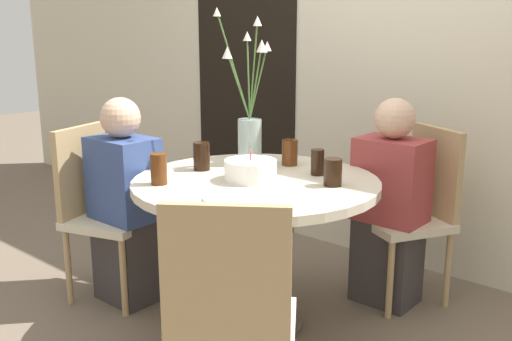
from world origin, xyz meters
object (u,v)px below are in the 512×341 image
object	(u,v)px
chair_far_back	(231,316)
drink_glass_4	(202,156)
chair_left_flank	(416,205)
drink_glass_0	(159,169)
person_boy	(125,208)
birthday_cake	(251,170)
drink_glass_3	(333,172)
side_plate	(230,198)
person_guest	(390,209)
chair_near_front	(100,203)
drink_glass_2	(290,152)
drink_glass_1	(317,162)
flower_vase	(249,124)

from	to	relation	value
chair_far_back	drink_glass_4	bearing A→B (deg)	-75.04
chair_left_flank	drink_glass_0	world-z (taller)	chair_left_flank
chair_left_flank	person_boy	xyz separation A→B (m)	(-1.11, -1.00, -0.01)
person_boy	chair_far_back	bearing A→B (deg)	-22.42
birthday_cake	drink_glass_3	xyz separation A→B (m)	(0.33, 0.16, 0.01)
side_plate	person_guest	size ratio (longest dim) A/B	0.20
chair_near_front	drink_glass_2	distance (m)	1.02
chair_near_front	drink_glass_1	distance (m)	1.16
drink_glass_0	drink_glass_1	xyz separation A→B (m)	(0.43, 0.59, -0.01)
drink_glass_2	person_guest	xyz separation A→B (m)	(0.40, 0.31, -0.29)
chair_near_front	person_guest	xyz separation A→B (m)	(1.19, 0.90, -0.01)
drink_glass_1	chair_left_flank	bearing A→B (deg)	63.72
chair_near_front	drink_glass_1	size ratio (longest dim) A/B	7.45
chair_left_flank	drink_glass_0	bearing A→B (deg)	-92.84
side_plate	drink_glass_2	xyz separation A→B (m)	(-0.19, 0.64, 0.06)
drink_glass_4	drink_glass_2	bearing A→B (deg)	54.01
chair_left_flank	person_boy	distance (m)	1.49
chair_far_back	side_plate	world-z (taller)	chair_far_back
chair_left_flank	person_guest	xyz separation A→B (m)	(-0.08, -0.14, -0.01)
person_guest	drink_glass_4	bearing A→B (deg)	-134.90
side_plate	chair_left_flank	bearing A→B (deg)	75.00
flower_vase	person_boy	bearing A→B (deg)	-136.82
chair_far_back	drink_glass_1	distance (m)	1.06
chair_near_front	chair_far_back	xyz separation A→B (m)	(1.35, -0.45, 0.00)
person_guest	drink_glass_3	bearing A→B (deg)	-92.70
chair_left_flank	drink_glass_1	world-z (taller)	chair_left_flank
person_boy	drink_glass_1	bearing A→B (deg)	28.77
drink_glass_0	chair_left_flank	bearing A→B (deg)	58.26
flower_vase	drink_glass_2	bearing A→B (deg)	33.70
birthday_cake	person_boy	distance (m)	0.76
chair_near_front	person_guest	bearing A→B (deg)	-70.70
chair_far_back	person_boy	bearing A→B (deg)	-57.94
drink_glass_0	drink_glass_4	xyz separation A→B (m)	(-0.05, 0.31, -0.00)
drink_glass_4	person_guest	xyz separation A→B (m)	(0.66, 0.67, -0.29)
chair_left_flank	chair_near_front	distance (m)	1.64
chair_left_flank	person_guest	size ratio (longest dim) A/B	0.85
drink_glass_2	chair_left_flank	bearing A→B (deg)	42.97
drink_glass_2	birthday_cake	bearing A→B (deg)	-82.06
side_plate	person_guest	distance (m)	1.00
drink_glass_3	chair_far_back	bearing A→B (deg)	-77.57
chair_near_front	person_boy	bearing A→B (deg)	-90.00
drink_glass_4	person_boy	size ratio (longest dim) A/B	0.13
chair_far_back	drink_glass_0	size ratio (longest dim) A/B	6.61
side_plate	drink_glass_3	xyz separation A→B (m)	(0.19, 0.45, 0.05)
chair_far_back	chair_left_flank	bearing A→B (deg)	-122.21
birthday_cake	chair_left_flank	bearing A→B (deg)	61.68
side_plate	person_guest	bearing A→B (deg)	77.26
drink_glass_2	drink_glass_1	bearing A→B (deg)	-19.44
chair_left_flank	drink_glass_4	world-z (taller)	chair_left_flank
flower_vase	drink_glass_3	distance (m)	0.57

